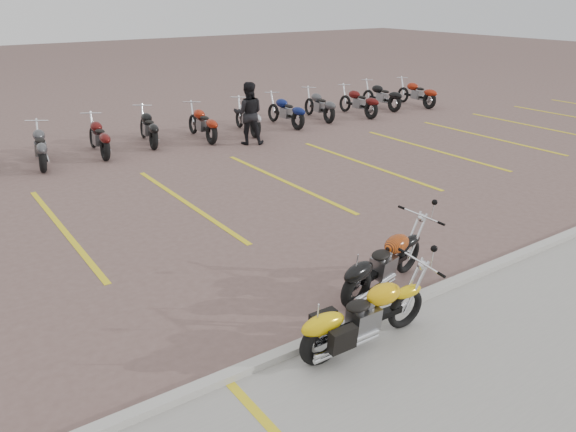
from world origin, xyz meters
name	(u,v)px	position (x,y,z in m)	size (l,w,h in m)	color
ground	(288,270)	(0.00, 0.00, 0.00)	(100.00, 100.00, 0.00)	#705550
concrete_apron	(520,424)	(0.00, -4.50, 0.01)	(60.00, 5.00, 0.01)	#9E9B93
curb	(367,319)	(0.00, -2.00, 0.06)	(60.00, 0.18, 0.12)	#ADAAA3
parking_stripes	(187,203)	(0.00, 4.00, 0.00)	(38.00, 5.50, 0.01)	gold
yellow_cruiser	(361,318)	(-0.46, -2.37, 0.43)	(2.10, 0.31, 0.86)	black
flame_cruiser	(380,266)	(0.80, -1.40, 0.43)	(2.10, 0.62, 0.87)	black
person_b	(248,113)	(3.92, 7.77, 0.96)	(0.93, 0.72, 1.91)	black
bg_bike_row	(175,125)	(2.13, 9.29, 0.55)	(22.27, 2.05, 1.10)	black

